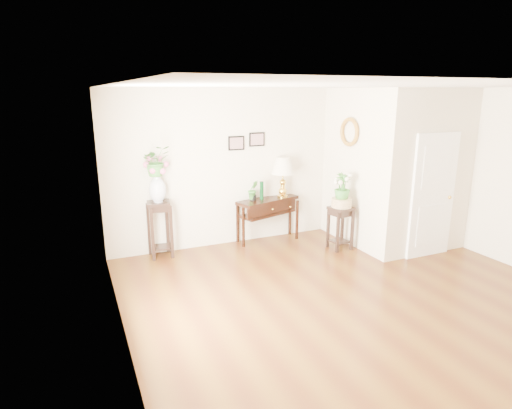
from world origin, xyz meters
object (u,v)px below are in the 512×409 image
table_lamp (283,179)px  plant_stand_b (340,228)px  plant_stand_a (160,229)px  console_table (268,220)px

table_lamp → plant_stand_b: (0.69, -0.92, -0.78)m
table_lamp → plant_stand_a: 2.42m
console_table → plant_stand_b: console_table is taller
console_table → table_lamp: 0.82m
table_lamp → plant_stand_a: table_lamp is taller
plant_stand_b → plant_stand_a: bearing=163.1°
plant_stand_a → plant_stand_b: bearing=-16.9°
table_lamp → plant_stand_a: (-2.32, 0.00, -0.68)m
console_table → table_lamp: (0.31, 0.00, 0.76)m
console_table → plant_stand_a: plant_stand_a is taller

